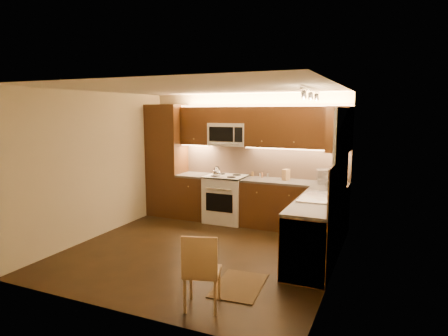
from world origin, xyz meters
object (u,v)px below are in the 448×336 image
at_px(kettle, 217,171).
at_px(dining_chair, 202,270).
at_px(knife_block, 286,175).
at_px(sink, 320,192).
at_px(soap_bottle, 337,183).
at_px(microwave, 229,134).
at_px(stove, 226,199).
at_px(toaster_oven, 328,176).

distance_m(kettle, dining_chair, 3.34).
height_order(kettle, knife_block, kettle).
xyz_separation_m(sink, knife_block, (-0.83, 1.22, 0.03)).
xyz_separation_m(knife_block, soap_bottle, (0.98, -0.43, -0.01)).
distance_m(microwave, dining_chair, 3.76).
distance_m(kettle, soap_bottle, 2.27).
bearing_deg(sink, stove, 150.64).
bearing_deg(soap_bottle, kettle, -174.77).
relative_size(sink, soap_bottle, 4.71).
bearing_deg(sink, toaster_oven, 93.00).
bearing_deg(stove, kettle, -124.78).
xyz_separation_m(sink, dining_chair, (-0.89, -2.09, -0.54)).
distance_m(knife_block, soap_bottle, 1.07).
height_order(microwave, soap_bottle, microwave).
xyz_separation_m(microwave, dining_chair, (1.11, -3.35, -1.28)).
distance_m(microwave, toaster_oven, 2.06).
distance_m(toaster_oven, soap_bottle, 0.48).
relative_size(sink, knife_block, 4.24).
bearing_deg(toaster_oven, soap_bottle, -81.60).
bearing_deg(toaster_oven, microwave, 161.31).
distance_m(soap_bottle, dining_chair, 3.12).
bearing_deg(kettle, microwave, 85.92).
bearing_deg(microwave, kettle, -111.15).
height_order(knife_block, dining_chair, knife_block).
xyz_separation_m(kettle, knife_block, (1.29, 0.27, -0.02)).
bearing_deg(soap_bottle, knife_block, 165.46).
bearing_deg(sink, kettle, 155.72).
distance_m(sink, knife_block, 1.48).
xyz_separation_m(microwave, soap_bottle, (2.15, -0.47, -0.73)).
relative_size(toaster_oven, soap_bottle, 2.24).
height_order(soap_bottle, dining_chair, soap_bottle).
distance_m(knife_block, dining_chair, 3.37).
bearing_deg(microwave, toaster_oven, -1.17).
relative_size(toaster_oven, knife_block, 2.02).
height_order(sink, dining_chair, sink).
bearing_deg(dining_chair, kettle, 94.96).
relative_size(sink, dining_chair, 0.99).
bearing_deg(dining_chair, sink, 49.97).
xyz_separation_m(knife_block, dining_chair, (-0.06, -3.32, -0.57)).
bearing_deg(microwave, dining_chair, -71.75).
distance_m(toaster_oven, dining_chair, 3.47).
distance_m(sink, toaster_oven, 1.22).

